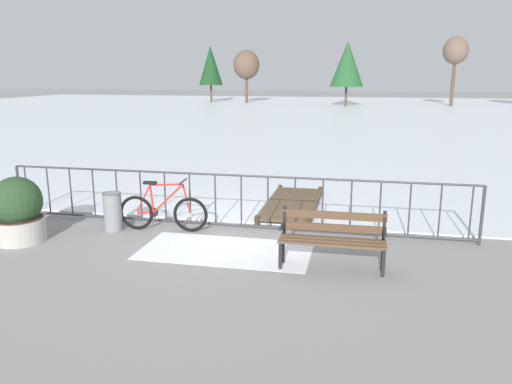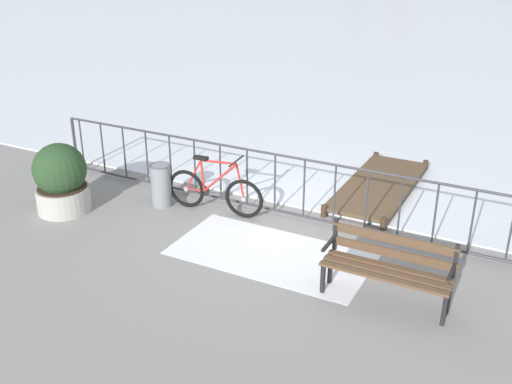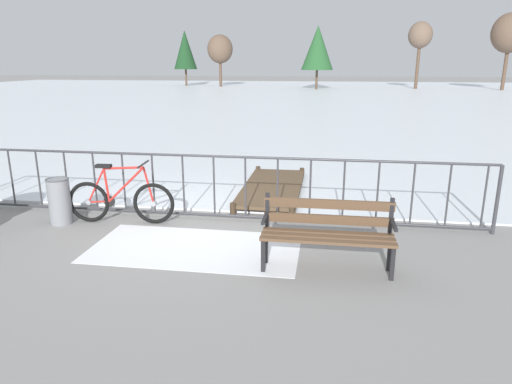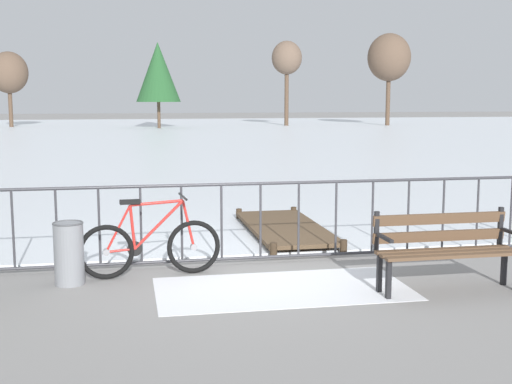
% 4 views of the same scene
% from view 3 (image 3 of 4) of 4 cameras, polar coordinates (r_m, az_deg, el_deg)
% --- Properties ---
extents(ground_plane, '(160.00, 160.00, 0.00)m').
position_cam_3_polar(ground_plane, '(7.57, -6.99, -3.32)').
color(ground_plane, gray).
extents(frozen_pond, '(80.00, 56.00, 0.03)m').
position_cam_3_polar(frozen_pond, '(35.41, 5.72, 11.77)').
color(frozen_pond, silver).
rests_on(frozen_pond, ground).
extents(snow_patch, '(2.86, 1.46, 0.01)m').
position_cam_3_polar(snow_patch, '(6.42, -7.56, -6.88)').
color(snow_patch, white).
rests_on(snow_patch, ground).
extents(railing_fence, '(9.06, 0.06, 1.07)m').
position_cam_3_polar(railing_fence, '(7.40, -7.14, 0.78)').
color(railing_fence, '#38383D').
rests_on(railing_fence, ground).
extents(bicycle_near_railing, '(1.71, 0.52, 0.97)m').
position_cam_3_polar(bicycle_near_railing, '(7.53, -16.47, -1.01)').
color(bicycle_near_railing, black).
rests_on(bicycle_near_railing, ground).
extents(park_bench, '(1.60, 0.49, 0.89)m').
position_cam_3_polar(park_bench, '(5.67, 8.89, -4.54)').
color(park_bench, brown).
rests_on(park_bench, ground).
extents(trash_bin, '(0.35, 0.35, 0.73)m').
position_cam_3_polar(trash_bin, '(7.83, -23.23, -1.01)').
color(trash_bin, gray).
rests_on(trash_bin, ground).
extents(wooden_dock, '(1.10, 2.92, 0.20)m').
position_cam_3_polar(wooden_dock, '(8.95, 2.04, 0.61)').
color(wooden_dock, brown).
rests_on(wooden_dock, ground).
extents(tree_far_west, '(2.45, 2.45, 5.74)m').
position_cam_3_polar(tree_far_west, '(51.53, -8.81, 17.05)').
color(tree_far_west, brown).
rests_on(tree_far_west, ground).
extents(tree_west_mid, '(2.19, 2.19, 6.14)m').
position_cam_3_polar(tree_west_mid, '(47.60, 19.75, 17.80)').
color(tree_west_mid, brown).
rests_on(tree_west_mid, ground).
extents(tree_centre, '(3.14, 3.14, 6.70)m').
position_cam_3_polar(tree_centre, '(48.39, 29.02, 16.87)').
color(tree_centre, brown).
rests_on(tree_centre, ground).
extents(tree_east_mid, '(2.97, 2.97, 5.73)m').
position_cam_3_polar(tree_east_mid, '(44.51, 7.67, 17.33)').
color(tree_east_mid, brown).
rests_on(tree_east_mid, ground).
extents(tree_far_east, '(2.61, 2.61, 5.23)m').
position_cam_3_polar(tree_far_east, '(49.58, -4.49, 17.27)').
color(tree_far_east, brown).
rests_on(tree_far_east, ground).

